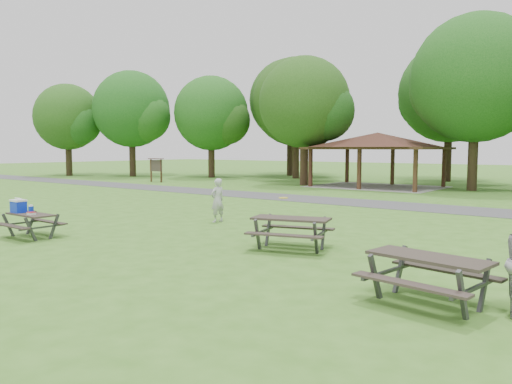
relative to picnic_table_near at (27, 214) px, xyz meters
The scene contains 17 objects.
ground 4.11m from the picnic_table_near, 11.89° to the left, with size 160.00×160.00×0.00m, color #3C7320.
asphalt_path 15.37m from the picnic_table_near, 75.02° to the left, with size 120.00×3.20×0.02m, color #444446.
pavilion 24.95m from the picnic_table_near, 90.07° to the left, with size 8.60×7.01×3.76m.
notice_board 24.74m from the picnic_table_near, 130.40° to the left, with size 1.60×0.30×1.88m.
tree_row_a 33.55m from the picnic_table_near, 136.32° to the left, with size 7.56×7.20×9.97m.
tree_row_b 31.73m from the picnic_table_near, 122.73° to the left, with size 7.14×6.80×9.28m.
tree_row_c 32.01m from the picnic_table_near, 108.40° to the left, with size 8.19×7.80×10.67m.
tree_row_d 24.42m from the picnic_table_near, 101.96° to the left, with size 6.93×6.60×9.27m.
tree_row_e 27.26m from the picnic_table_near, 76.79° to the left, with size 8.40×8.00×11.02m.
tree_deep_a 36.36m from the picnic_table_near, 111.19° to the left, with size 8.40×8.00×11.38m.
tree_deep_b 34.49m from the picnic_table_near, 86.50° to the left, with size 8.40×8.00×11.13m.
tree_flank_left 36.26m from the picnic_table_near, 146.45° to the left, with size 6.72×6.40×8.93m.
picnic_table_near is the anchor object (origin of this frame).
picnic_table_middle 8.03m from the picnic_table_near, 24.71° to the left, with size 2.42×2.15×0.88m.
picnic_table_far 11.80m from the picnic_table_near, ahead, with size 2.22×1.88×0.87m.
frisbee_in_flight 7.74m from the picnic_table_near, 32.10° to the left, with size 0.34×0.34×0.02m.
frisbee_thrower 6.30m from the picnic_table_near, 67.16° to the left, with size 0.58×0.38×1.59m, color #B0B0B2.
Camera 1 is at (10.60, -8.30, 2.67)m, focal length 35.00 mm.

